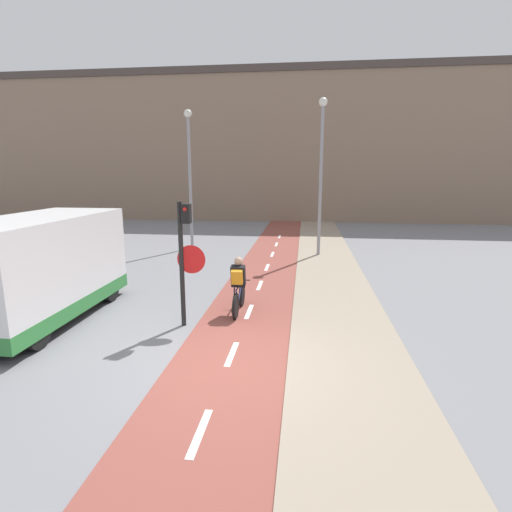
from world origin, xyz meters
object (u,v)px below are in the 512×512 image
object	(u,v)px
van	(40,270)
traffic_light_pole	(185,250)
cyclist_near	(238,287)
street_lamp_sidewalk	(321,161)
street_lamp_far	(190,165)

from	to	relation	value
van	traffic_light_pole	bearing A→B (deg)	1.00
traffic_light_pole	cyclist_near	world-z (taller)	traffic_light_pole
traffic_light_pole	street_lamp_sidewalk	size ratio (longest dim) A/B	0.45
traffic_light_pole	street_lamp_far	size ratio (longest dim) A/B	0.46
van	cyclist_near	bearing A→B (deg)	12.84
street_lamp_far	street_lamp_sidewalk	world-z (taller)	street_lamp_sidewalk
traffic_light_pole	street_lamp_sidewalk	distance (m)	9.54
traffic_light_pole	street_lamp_far	xyz separation A→B (m)	(-2.62, 9.64, 2.09)
street_lamp_sidewalk	cyclist_near	world-z (taller)	street_lamp_sidewalk
street_lamp_far	traffic_light_pole	bearing A→B (deg)	-74.79
cyclist_near	van	bearing A→B (deg)	-167.16
traffic_light_pole	street_lamp_far	distance (m)	10.21
street_lamp_sidewalk	cyclist_near	size ratio (longest dim) A/B	3.95
street_lamp_far	cyclist_near	xyz separation A→B (m)	(3.70, -8.63, -3.22)
street_lamp_sidewalk	van	size ratio (longest dim) A/B	1.34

